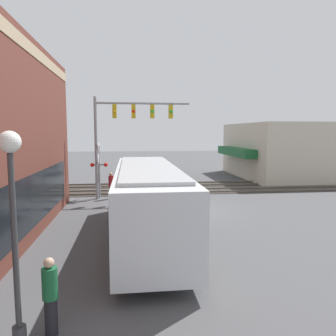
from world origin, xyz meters
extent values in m
plane|color=#4C4C4F|center=(0.00, 0.00, 0.00)|extent=(120.00, 120.00, 0.00)
cube|color=tan|center=(-6.33, 7.65, 7.92)|extent=(19.93, 0.36, 0.50)
cube|color=black|center=(-6.33, 7.55, 1.70)|extent=(16.57, 0.12, 2.20)
cube|color=beige|center=(13.01, -11.68, 2.69)|extent=(12.30, 8.36, 5.38)
cube|color=#19592D|center=(13.01, -6.95, 2.60)|extent=(8.61, 1.20, 0.80)
cube|color=silver|center=(-4.74, 2.80, 1.72)|extent=(11.15, 2.55, 2.59)
cube|color=black|center=(-4.74, 2.80, 2.11)|extent=(10.93, 2.59, 1.09)
cube|color=gold|center=(-4.74, 2.80, 0.59)|extent=(10.93, 2.58, 0.24)
cube|color=#A5A8AA|center=(-4.74, 2.80, 3.07)|extent=(9.48, 2.17, 0.12)
cylinder|color=black|center=(-1.36, 2.80, 0.50)|extent=(1.00, 2.57, 1.00)
cylinder|color=black|center=(-8.52, 2.80, 0.50)|extent=(1.00, 2.57, 1.00)
cylinder|color=gray|center=(3.91, 5.72, 3.42)|extent=(0.20, 0.20, 6.84)
cylinder|color=gray|center=(3.91, 2.59, 6.44)|extent=(0.16, 6.27, 0.16)
cube|color=gold|center=(3.91, 4.47, 5.89)|extent=(0.30, 0.27, 0.90)
sphere|color=yellow|center=(3.75, 4.47, 5.89)|extent=(0.20, 0.20, 0.20)
cube|color=gold|center=(3.91, 3.21, 5.89)|extent=(0.30, 0.27, 0.90)
sphere|color=red|center=(3.75, 3.21, 5.89)|extent=(0.20, 0.20, 0.20)
cube|color=gold|center=(3.91, 1.96, 5.89)|extent=(0.30, 0.27, 0.90)
sphere|color=green|center=(3.75, 1.96, 5.89)|extent=(0.20, 0.20, 0.20)
cube|color=gold|center=(3.91, 0.71, 5.89)|extent=(0.30, 0.27, 0.90)
sphere|color=green|center=(3.75, 0.71, 5.89)|extent=(0.20, 0.20, 0.20)
cylinder|color=gray|center=(4.34, 5.59, 1.80)|extent=(0.14, 0.14, 3.60)
cube|color=white|center=(4.34, 5.59, 3.10)|extent=(1.41, 0.06, 1.41)
cube|color=white|center=(4.34, 5.59, 3.10)|extent=(1.41, 0.06, 1.41)
cylinder|color=#38383A|center=(4.34, 5.59, 2.30)|extent=(0.08, 0.90, 0.08)
sphere|color=red|center=(4.29, 5.14, 2.30)|extent=(0.28, 0.28, 0.28)
sphere|color=red|center=(4.29, 6.04, 2.30)|extent=(0.28, 0.28, 0.28)
cylinder|color=#38383A|center=(-11.61, 5.87, 2.05)|extent=(0.12, 0.12, 4.10)
sphere|color=white|center=(-11.61, 5.87, 4.32)|extent=(0.44, 0.44, 0.44)
cube|color=#332D28|center=(6.00, 0.00, 0.01)|extent=(2.60, 60.00, 0.03)
cube|color=#6B6056|center=(5.28, 0.00, 0.07)|extent=(0.07, 60.00, 0.15)
cube|color=#6B6056|center=(6.72, 0.00, 0.07)|extent=(0.07, 60.00, 0.15)
cube|color=#332D28|center=(9.20, 0.00, 0.01)|extent=(2.60, 60.00, 0.03)
cube|color=#6B6056|center=(8.48, 0.00, 0.07)|extent=(0.07, 60.00, 0.15)
cube|color=#6B6056|center=(9.92, 0.00, 0.07)|extent=(0.07, 60.00, 0.15)
cube|color=#B21E19|center=(10.78, 0.20, 0.50)|extent=(4.82, 1.80, 0.49)
cube|color=black|center=(10.54, 0.20, 1.06)|extent=(2.65, 1.62, 0.61)
cylinder|color=black|center=(12.28, 0.20, 0.32)|extent=(0.64, 1.82, 0.64)
cylinder|color=black|center=(9.29, 0.20, 0.32)|extent=(0.64, 1.82, 0.64)
cube|color=#B7B7BC|center=(18.24, 2.80, 0.50)|extent=(4.32, 1.80, 0.50)
cube|color=black|center=(18.02, 2.80, 1.06)|extent=(2.37, 1.62, 0.61)
cylinder|color=black|center=(19.58, 2.80, 0.32)|extent=(0.64, 1.82, 0.64)
cylinder|color=black|center=(16.90, 2.80, 0.32)|extent=(0.64, 1.82, 0.64)
cylinder|color=black|center=(-11.19, 5.32, 0.42)|extent=(0.28, 0.28, 0.85)
cylinder|color=#195933|center=(-11.19, 5.32, 1.20)|extent=(0.34, 0.34, 0.71)
sphere|color=tan|center=(-11.19, 5.32, 1.67)|extent=(0.23, 0.23, 0.23)
cylinder|color=#473828|center=(3.91, 4.79, 0.43)|extent=(0.28, 0.28, 0.86)
cylinder|color=maroon|center=(3.91, 4.79, 1.22)|extent=(0.34, 0.34, 0.72)
sphere|color=tan|center=(3.91, 4.79, 1.69)|extent=(0.23, 0.23, 0.23)
camera|label=1|loc=(-18.32, 3.56, 4.51)|focal=35.00mm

